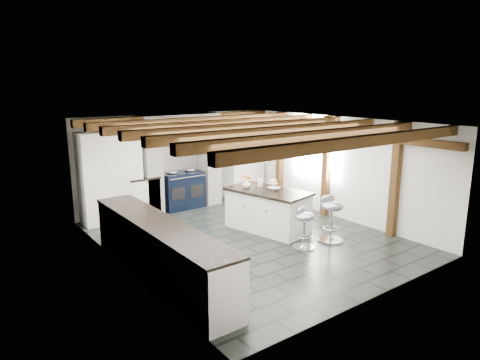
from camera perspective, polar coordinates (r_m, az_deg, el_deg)
ground at (r=8.58m, az=1.06°, el=-7.75°), size 6.00×6.00×0.00m
room_shell at (r=9.10m, az=-7.42°, el=0.34°), size 6.00×6.03×6.00m
range_cooker at (r=10.60m, az=-7.78°, el=-1.24°), size 1.00×0.63×0.99m
kitchen_island at (r=8.95m, az=3.69°, el=-3.94°), size 1.27×1.89×1.14m
bar_stool_near at (r=8.44m, az=12.06°, el=-4.33°), size 0.56×0.56×0.91m
bar_stool_far at (r=8.03m, az=8.51°, el=-5.69°), size 0.47×0.47×0.78m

